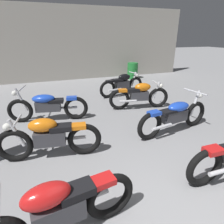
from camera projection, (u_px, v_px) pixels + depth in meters
name	position (u px, v px, depth m)	size (l,w,h in m)	color
back_wall	(69.00, 44.00, 9.66)	(12.93, 0.24, 3.60)	#9E998E
motorcycle_left_row_0	(58.00, 210.00, 2.10)	(1.97, 0.57, 0.88)	black
motorcycle_left_row_1	(49.00, 137.00, 3.61)	(1.96, 0.53, 0.88)	black
motorcycle_left_row_2	(48.00, 105.00, 5.22)	(2.15, 0.73, 0.97)	black
motorcycle_right_row_1	(175.00, 115.00, 4.59)	(2.16, 0.71, 0.97)	black
motorcycle_right_row_2	(140.00, 95.00, 6.10)	(1.96, 0.57, 0.88)	black
motorcycle_right_row_3	(122.00, 84.00, 7.44)	(1.96, 0.62, 0.88)	black
oil_drum	(133.00, 71.00, 10.34)	(0.59, 0.59, 0.85)	#1E722D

